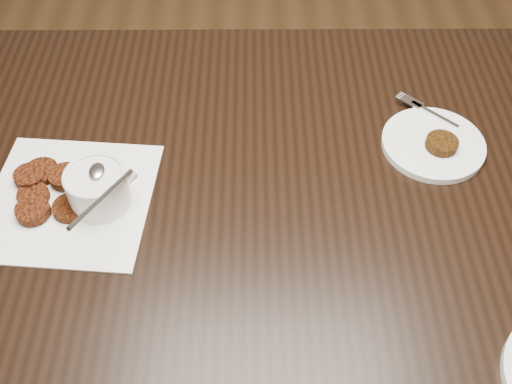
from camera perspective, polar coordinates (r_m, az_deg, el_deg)
table at (r=1.34m, az=3.22°, el=-10.61°), size 1.50×0.96×0.75m
napkin at (r=1.06m, az=-17.34°, el=-0.72°), size 0.30×0.30×0.00m
sauce_ramekin at (r=0.99m, az=-15.23°, el=1.65°), size 0.17×0.17×0.14m
patty_cluster at (r=1.07m, az=-19.02°, el=-0.04°), size 0.21×0.21×0.02m
plate_with_patty at (r=1.14m, az=16.58°, el=4.64°), size 0.26×0.26×0.03m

